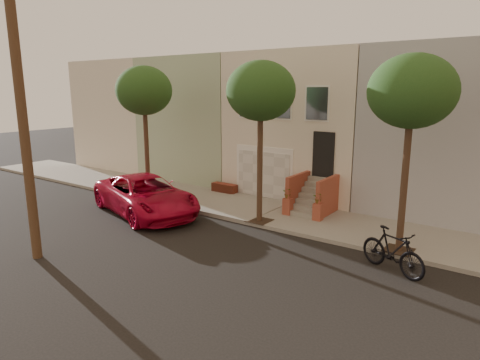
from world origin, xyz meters
The scene contains 9 objects.
ground centered at (0.00, 0.00, 0.00)m, with size 90.00×90.00×0.00m, color black.
sidewalk centered at (0.00, 5.35, 0.07)m, with size 40.00×3.70×0.15m, color gray.
house_row centered at (0.00, 11.19, 3.64)m, with size 33.10×11.70×7.00m.
tree_left centered at (-5.50, 3.90, 5.26)m, with size 2.70×2.57×6.30m.
tree_mid centered at (1.00, 3.90, 5.26)m, with size 2.70×2.57×6.30m.
tree_right centered at (6.50, 3.90, 5.26)m, with size 2.70×2.57×6.30m.
utility_pole centered at (8.00, -3.20, 5.19)m, with size 23.60×1.22×10.00m.
pickup_truck centered at (-3.85, 2.22, 0.84)m, with size 2.78×6.02×1.67m, color #B7072A.
motorcycle centered at (6.71, 2.38, 0.67)m, with size 0.63×2.24×1.35m, color black.
Camera 1 is at (9.85, -9.79, 5.37)m, focal length 31.44 mm.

